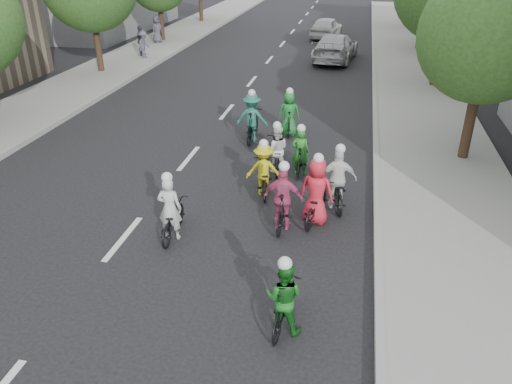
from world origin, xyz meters
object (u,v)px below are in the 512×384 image
(cyclist_1, at_px, (284,301))
(cyclist_6, at_px, (277,153))
(cyclist_0, at_px, (171,216))
(cyclist_7, at_px, (252,121))
(spectator_0, at_px, (144,45))
(follow_car_lead, at_px, (335,47))
(cyclist_9, at_px, (289,117))
(follow_car_trail, at_px, (326,27))
(cyclist_3, at_px, (283,203))
(spectator_2, at_px, (157,29))
(cyclist_8, at_px, (338,185))
(cyclist_2, at_px, (264,174))
(cyclist_4, at_px, (316,198))
(spectator_1, at_px, (141,41))
(cyclist_5, at_px, (300,156))

(cyclist_1, xyz_separation_m, cyclist_6, (-1.28, 6.88, -0.02))
(cyclist_0, height_order, cyclist_7, cyclist_7)
(spectator_0, bearing_deg, follow_car_lead, -72.51)
(cyclist_0, distance_m, cyclist_9, 7.74)
(cyclist_9, height_order, follow_car_trail, cyclist_9)
(cyclist_3, distance_m, follow_car_trail, 26.64)
(cyclist_0, bearing_deg, cyclist_3, -162.77)
(cyclist_0, relative_size, cyclist_9, 0.99)
(cyclist_0, bearing_deg, cyclist_1, 136.90)
(cyclist_7, bearing_deg, cyclist_0, 84.86)
(cyclist_3, height_order, follow_car_lead, cyclist_3)
(spectator_2, bearing_deg, spectator_0, -143.48)
(cyclist_8, xyz_separation_m, spectator_2, (-13.10, 20.29, 0.38))
(cyclist_1, bearing_deg, spectator_0, -54.98)
(spectator_0, bearing_deg, follow_car_trail, -39.75)
(cyclist_8, bearing_deg, cyclist_0, 21.42)
(cyclist_3, relative_size, cyclist_7, 0.97)
(cyclist_2, height_order, follow_car_trail, cyclist_2)
(cyclist_0, height_order, cyclist_2, cyclist_0)
(cyclist_4, relative_size, spectator_1, 1.09)
(cyclist_6, bearing_deg, spectator_1, -62.09)
(spectator_0, bearing_deg, cyclist_1, -144.90)
(cyclist_9, bearing_deg, cyclist_1, 90.56)
(cyclist_3, distance_m, cyclist_6, 3.38)
(cyclist_4, distance_m, cyclist_6, 3.20)
(cyclist_4, bearing_deg, cyclist_3, 42.81)
(cyclist_1, xyz_separation_m, follow_car_trail, (-1.58, 30.20, 0.12))
(cyclist_7, height_order, cyclist_8, cyclist_7)
(cyclist_6, xyz_separation_m, cyclist_9, (-0.09, 3.27, 0.07))
(cyclist_0, height_order, follow_car_trail, cyclist_0)
(cyclist_8, distance_m, spectator_2, 24.15)
(cyclist_7, bearing_deg, cyclist_9, -143.04)
(cyclist_1, distance_m, spectator_2, 28.13)
(cyclist_3, xyz_separation_m, cyclist_5, (0.02, 3.27, -0.11))
(cyclist_9, height_order, spectator_1, spectator_1)
(cyclist_9, bearing_deg, cyclist_3, 89.85)
(cyclist_8, bearing_deg, spectator_1, -62.47)
(cyclist_8, relative_size, follow_car_trail, 0.44)
(cyclist_2, bearing_deg, cyclist_4, 130.24)
(follow_car_lead, bearing_deg, cyclist_4, 98.24)
(cyclist_3, distance_m, spectator_1, 20.90)
(cyclist_5, xyz_separation_m, spectator_2, (-11.87, 18.40, 0.44))
(cyclist_3, relative_size, cyclist_5, 1.13)
(cyclist_8, distance_m, spectator_1, 20.49)
(follow_car_lead, relative_size, spectator_2, 3.07)
(cyclist_9, bearing_deg, follow_car_lead, -101.14)
(cyclist_4, height_order, cyclist_9, cyclist_4)
(follow_car_trail, height_order, spectator_0, spectator_0)
(cyclist_0, relative_size, cyclist_3, 0.95)
(cyclist_5, relative_size, follow_car_trail, 0.38)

